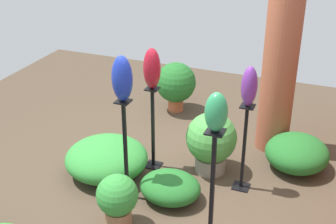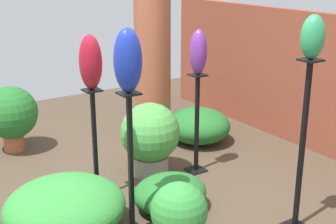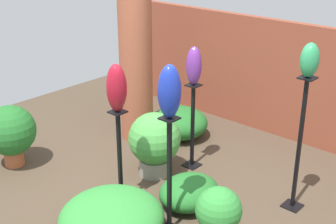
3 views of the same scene
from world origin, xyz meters
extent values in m
plane|color=#4C3D2D|center=(0.00, 0.00, 0.00)|extent=(8.00, 8.00, 0.00)
cylinder|color=#9E5138|center=(-1.47, 1.24, 1.11)|extent=(0.46, 0.46, 2.23)
cube|color=black|center=(1.13, 1.10, 0.76)|extent=(0.04, 0.04, 1.52)
cube|color=black|center=(1.13, 1.10, 1.52)|extent=(0.16, 0.16, 0.02)
cube|color=black|center=(-0.31, 1.08, 0.01)|extent=(0.20, 0.20, 0.01)
cube|color=black|center=(-0.31, 1.08, 0.56)|extent=(0.04, 0.04, 1.12)
cube|color=black|center=(-0.31, 1.08, 1.11)|extent=(0.16, 0.16, 0.02)
cube|color=black|center=(0.38, -0.14, 0.01)|extent=(0.20, 0.20, 0.01)
cube|color=black|center=(0.38, -0.14, 0.63)|extent=(0.04, 0.04, 1.27)
cube|color=black|center=(0.38, -0.14, 1.26)|extent=(0.16, 0.16, 0.02)
cube|color=black|center=(-0.36, -0.12, 0.01)|extent=(0.20, 0.20, 0.01)
cube|color=black|center=(-0.36, -0.12, 0.56)|extent=(0.04, 0.04, 1.12)
cube|color=black|center=(-0.36, -0.12, 1.12)|extent=(0.16, 0.16, 0.02)
ellipsoid|color=#2D9356|center=(1.13, 1.10, 1.70)|extent=(0.19, 0.19, 0.35)
ellipsoid|color=#6B2D8C|center=(-0.31, 1.08, 1.36)|extent=(0.19, 0.18, 0.48)
ellipsoid|color=#192D9E|center=(0.38, -0.14, 1.53)|extent=(0.21, 0.23, 0.52)
ellipsoid|color=maroon|center=(-0.36, -0.12, 1.38)|extent=(0.21, 0.21, 0.52)
cylinder|color=#B25B38|center=(-2.05, -0.44, 0.11)|extent=(0.25, 0.25, 0.22)
sphere|color=#236B28|center=(-2.05, -0.44, 0.49)|extent=(0.65, 0.65, 0.65)
cylinder|color=gray|center=(-0.53, 0.61, 0.11)|extent=(0.40, 0.40, 0.21)
sphere|color=#479942|center=(-0.53, 0.61, 0.49)|extent=(0.65, 0.65, 0.65)
cylinder|color=#936B4C|center=(0.89, 0.00, 0.11)|extent=(0.29, 0.29, 0.21)
sphere|color=#338C38|center=(0.89, 0.00, 0.41)|extent=(0.45, 0.45, 0.45)
ellipsoid|color=#338C38|center=(0.03, -0.60, 0.22)|extent=(1.05, 1.06, 0.45)
ellipsoid|color=#236B28|center=(0.24, 0.35, 0.17)|extent=(0.63, 0.73, 0.33)
ellipsoid|color=#236B28|center=(-1.01, 1.64, 0.22)|extent=(0.85, 0.82, 0.44)
camera|label=1|loc=(4.47, 1.99, 3.40)|focal=50.00mm
camera|label=2|loc=(3.52, -1.87, 2.27)|focal=50.00mm
camera|label=3|loc=(3.04, -3.14, 2.99)|focal=50.00mm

